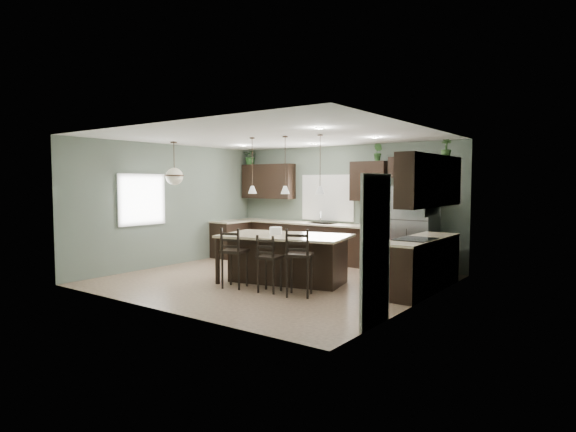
% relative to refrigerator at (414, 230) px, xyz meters
% --- Properties ---
extents(ground, '(6.00, 6.00, 0.00)m').
position_rel_refrigerator_xyz_m(ground, '(-1.94, -2.38, -0.93)').
color(ground, '#9E8466').
rests_on(ground, ground).
extents(pantry_door, '(0.04, 0.82, 2.04)m').
position_rel_refrigerator_xyz_m(pantry_door, '(1.03, -3.93, 0.09)').
color(pantry_door, white).
rests_on(pantry_door, ground).
extents(window_back, '(1.35, 0.02, 1.00)m').
position_rel_refrigerator_xyz_m(window_back, '(-2.34, 0.35, 0.62)').
color(window_back, white).
rests_on(window_back, room_shell).
extents(window_left, '(0.02, 1.10, 1.00)m').
position_rel_refrigerator_xyz_m(window_left, '(-4.93, -3.18, 0.62)').
color(window_left, white).
rests_on(window_left, room_shell).
extents(left_return_cabs, '(0.60, 0.90, 0.90)m').
position_rel_refrigerator_xyz_m(left_return_cabs, '(-4.64, -0.68, -0.48)').
color(left_return_cabs, black).
rests_on(left_return_cabs, ground).
extents(left_return_countertop, '(0.66, 0.96, 0.04)m').
position_rel_refrigerator_xyz_m(left_return_countertop, '(-4.62, -0.68, -0.01)').
color(left_return_countertop, beige).
rests_on(left_return_countertop, left_return_cabs).
extents(back_lower_cabs, '(4.20, 0.60, 0.90)m').
position_rel_refrigerator_xyz_m(back_lower_cabs, '(-2.79, 0.07, -0.48)').
color(back_lower_cabs, black).
rests_on(back_lower_cabs, ground).
extents(back_countertop, '(4.20, 0.66, 0.04)m').
position_rel_refrigerator_xyz_m(back_countertop, '(-2.79, 0.05, -0.01)').
color(back_countertop, beige).
rests_on(back_countertop, back_lower_cabs).
extents(sink_inset, '(0.70, 0.45, 0.01)m').
position_rel_refrigerator_xyz_m(sink_inset, '(-2.34, 0.05, 0.01)').
color(sink_inset, gray).
rests_on(sink_inset, back_countertop).
extents(faucet, '(0.02, 0.02, 0.28)m').
position_rel_refrigerator_xyz_m(faucet, '(-2.34, 0.02, 0.16)').
color(faucet, silver).
rests_on(faucet, back_countertop).
extents(back_upper_left, '(1.55, 0.34, 0.90)m').
position_rel_refrigerator_xyz_m(back_upper_left, '(-4.09, 0.20, 1.02)').
color(back_upper_left, black).
rests_on(back_upper_left, room_shell).
extents(back_upper_right, '(0.85, 0.34, 0.90)m').
position_rel_refrigerator_xyz_m(back_upper_right, '(-1.14, 0.20, 1.02)').
color(back_upper_right, black).
rests_on(back_upper_right, room_shell).
extents(fridge_header, '(1.05, 0.34, 0.45)m').
position_rel_refrigerator_xyz_m(fridge_header, '(-0.09, 0.20, 1.32)').
color(fridge_header, black).
rests_on(fridge_header, room_shell).
extents(right_lower_cabs, '(0.60, 2.35, 0.90)m').
position_rel_refrigerator_xyz_m(right_lower_cabs, '(0.76, -1.51, -0.48)').
color(right_lower_cabs, black).
rests_on(right_lower_cabs, ground).
extents(right_countertop, '(0.66, 2.35, 0.04)m').
position_rel_refrigerator_xyz_m(right_countertop, '(0.74, -1.51, -0.01)').
color(right_countertop, beige).
rests_on(right_countertop, right_lower_cabs).
extents(cooktop, '(0.58, 0.75, 0.02)m').
position_rel_refrigerator_xyz_m(cooktop, '(0.74, -1.78, 0.02)').
color(cooktop, black).
rests_on(cooktop, right_countertop).
extents(wall_oven_front, '(0.01, 0.72, 0.60)m').
position_rel_refrigerator_xyz_m(wall_oven_front, '(0.45, -1.78, -0.48)').
color(wall_oven_front, gray).
rests_on(wall_oven_front, right_lower_cabs).
extents(right_upper_cabs, '(0.34, 2.35, 0.90)m').
position_rel_refrigerator_xyz_m(right_upper_cabs, '(0.89, -1.51, 1.02)').
color(right_upper_cabs, black).
rests_on(right_upper_cabs, room_shell).
extents(microwave, '(0.40, 0.75, 0.40)m').
position_rel_refrigerator_xyz_m(microwave, '(0.84, -1.78, 0.62)').
color(microwave, gray).
rests_on(microwave, right_upper_cabs).
extents(refrigerator, '(0.90, 0.74, 1.85)m').
position_rel_refrigerator_xyz_m(refrigerator, '(0.00, 0.00, 0.00)').
color(refrigerator, gray).
rests_on(refrigerator, ground).
extents(kitchen_island, '(2.64, 1.86, 0.92)m').
position_rel_refrigerator_xyz_m(kitchen_island, '(-1.60, -2.41, -0.46)').
color(kitchen_island, black).
rests_on(kitchen_island, ground).
extents(serving_dish, '(0.24, 0.24, 0.14)m').
position_rel_refrigerator_xyz_m(serving_dish, '(-1.79, -2.46, 0.07)').
color(serving_dish, white).
rests_on(serving_dish, kitchen_island).
extents(bar_stool_left, '(0.51, 0.51, 1.11)m').
position_rel_refrigerator_xyz_m(bar_stool_left, '(-2.07, -3.32, -0.37)').
color(bar_stool_left, black).
rests_on(bar_stool_left, ground).
extents(bar_stool_center, '(0.45, 0.45, 1.02)m').
position_rel_refrigerator_xyz_m(bar_stool_center, '(-1.33, -3.22, -0.42)').
color(bar_stool_center, black).
rests_on(bar_stool_center, ground).
extents(bar_stool_right, '(0.56, 0.56, 1.16)m').
position_rel_refrigerator_xyz_m(bar_stool_right, '(-0.75, -3.15, -0.35)').
color(bar_stool_right, black).
rests_on(bar_stool_right, ground).
extents(pendant_left, '(0.17, 0.17, 1.10)m').
position_rel_refrigerator_xyz_m(pendant_left, '(-2.28, -2.57, 1.32)').
color(pendant_left, white).
rests_on(pendant_left, room_shell).
extents(pendant_center, '(0.17, 0.17, 1.10)m').
position_rel_refrigerator_xyz_m(pendant_center, '(-1.60, -2.41, 1.32)').
color(pendant_center, white).
rests_on(pendant_center, room_shell).
extents(pendant_right, '(0.17, 0.17, 1.10)m').
position_rel_refrigerator_xyz_m(pendant_right, '(-0.91, -2.26, 1.32)').
color(pendant_right, silver).
rests_on(pendant_right, room_shell).
extents(chandelier, '(0.41, 0.41, 0.94)m').
position_rel_refrigerator_xyz_m(chandelier, '(-4.28, -2.81, 1.41)').
color(chandelier, beige).
rests_on(chandelier, room_shell).
extents(plant_back_left, '(0.50, 0.47, 0.45)m').
position_rel_refrigerator_xyz_m(plant_back_left, '(-4.67, 0.17, 1.70)').
color(plant_back_left, '#254D22').
rests_on(plant_back_left, back_upper_left).
extents(plant_back_right, '(0.26, 0.24, 0.39)m').
position_rel_refrigerator_xyz_m(plant_back_right, '(-0.92, 0.17, 1.67)').
color(plant_back_right, '#284D21').
rests_on(plant_back_right, back_upper_right).
extents(plant_right_wall, '(0.24, 0.24, 0.34)m').
position_rel_refrigerator_xyz_m(plant_right_wall, '(0.86, -0.63, 1.64)').
color(plant_right_wall, '#2E4F22').
rests_on(plant_right_wall, right_upper_cabs).
extents(room_shell, '(6.00, 6.00, 6.00)m').
position_rel_refrigerator_xyz_m(room_shell, '(-1.94, -2.38, 0.77)').
color(room_shell, slate).
rests_on(room_shell, ground).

